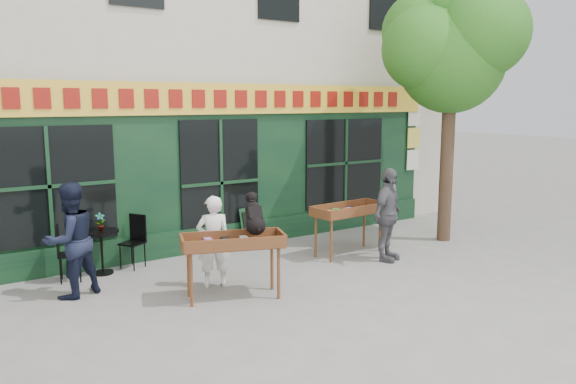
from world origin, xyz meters
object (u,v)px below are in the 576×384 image
man_right (388,215)px  bistro_table (101,243)px  man_left (70,240)px  book_cart_center (233,245)px  dog (254,212)px  woman (214,241)px  book_cart_right (349,213)px

man_right → bistro_table: man_right is taller
man_right → man_left: (-5.35, 1.24, 0.01)m
book_cart_center → man_right: (3.35, 0.18, 0.05)m
book_cart_center → dog: (0.35, -0.05, 0.47)m
book_cart_center → man_left: bearing=163.7°
dog → woman: dog is taller
woman → man_left: man_left is taller
book_cart_center → bistro_table: book_cart_center is taller
bistro_table → man_left: bearing=-127.9°
woman → bistro_table: woman is taller
woman → man_left: 2.15m
man_left → man_right: bearing=146.3°
dog → book_cart_right: bearing=39.2°
dog → book_cart_center: bearing=-169.0°
bistro_table → man_right: bearing=-24.7°
woman → book_cart_right: bearing=-155.5°
book_cart_center → woman: 0.65m
man_right → bistro_table: size_ratio=2.30×
dog → book_cart_right: dog is taller
book_cart_center → woman: bearing=109.1°
dog → man_right: 3.03m
book_cart_right → bistro_table: bearing=158.6°
book_cart_right → book_cart_center: bearing=-166.7°
woman → book_cart_right: 3.06m
dog → woman: bearing=135.7°
man_right → man_left: size_ratio=0.99×
woman → man_right: (3.35, -0.47, 0.13)m
woman → man_left: (-2.00, 0.78, 0.14)m
book_cart_center → man_right: 3.35m
dog → man_right: (3.00, 0.23, -0.42)m
book_cart_right → man_left: (-5.05, 0.49, 0.06)m
book_cart_center → bistro_table: 2.68m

